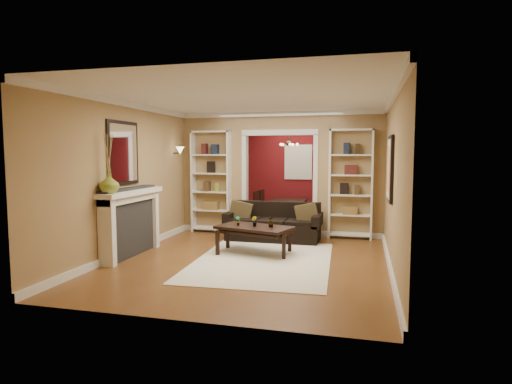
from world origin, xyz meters
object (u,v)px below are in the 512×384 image
(sofa, at_px, (273,222))
(coffee_table, at_px, (254,240))
(dining_table, at_px, (288,212))
(bookshelf_right, at_px, (351,184))
(fireplace, at_px, (132,223))
(bookshelf_left, at_px, (211,182))

(sofa, xyz_separation_m, coffee_table, (-0.08, -1.26, -0.14))
(sofa, xyz_separation_m, dining_table, (-0.08, 2.29, -0.10))
(bookshelf_right, height_order, fireplace, bookshelf_right)
(sofa, relative_size, dining_table, 1.20)
(bookshelf_left, bearing_deg, dining_table, 49.09)
(bookshelf_right, xyz_separation_m, fireplace, (-3.64, -2.53, -0.57))
(sofa, xyz_separation_m, fireplace, (-2.11, -1.95, 0.19))
(coffee_table, distance_m, bookshelf_right, 2.61)
(fireplace, bearing_deg, coffee_table, 18.85)
(dining_table, bearing_deg, bookshelf_right, -136.59)
(bookshelf_left, height_order, fireplace, bookshelf_left)
(bookshelf_right, height_order, dining_table, bookshelf_right)
(coffee_table, xyz_separation_m, bookshelf_left, (-1.48, 1.84, 0.90))
(sofa, distance_m, fireplace, 2.88)
(sofa, xyz_separation_m, bookshelf_right, (1.53, 0.58, 0.76))
(fireplace, bearing_deg, bookshelf_left, 77.95)
(sofa, distance_m, dining_table, 2.29)
(sofa, height_order, fireplace, fireplace)
(dining_table, bearing_deg, sofa, -177.88)
(fireplace, bearing_deg, sofa, 42.79)
(coffee_table, xyz_separation_m, dining_table, (-0.00, 3.55, 0.04))
(bookshelf_left, relative_size, bookshelf_right, 1.00)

